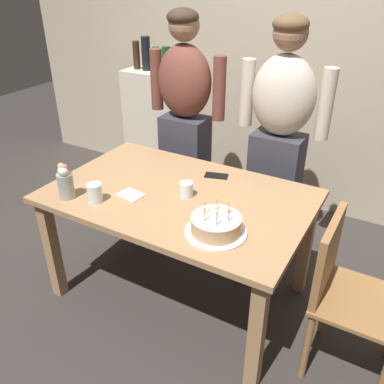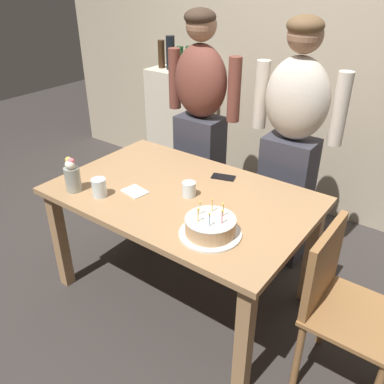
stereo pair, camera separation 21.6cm
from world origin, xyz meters
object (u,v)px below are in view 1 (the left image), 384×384
(birthday_cake, at_px, (216,226))
(water_glass_far, at_px, (95,193))
(cell_phone, at_px, (216,176))
(person_man_bearded, at_px, (185,123))
(napkin_stack, at_px, (131,195))
(dining_chair, at_px, (343,287))
(flower_vase, at_px, (65,182))
(water_glass_near, at_px, (187,189))
(person_woman_cardigan, at_px, (279,141))

(birthday_cake, relative_size, water_glass_far, 2.88)
(birthday_cake, distance_m, cell_phone, 0.62)
(cell_phone, relative_size, person_man_bearded, 0.09)
(cell_phone, relative_size, napkin_stack, 1.02)
(birthday_cake, bearing_deg, napkin_stack, 171.00)
(person_man_bearded, bearing_deg, water_glass_far, 92.11)
(cell_phone, xyz_separation_m, dining_chair, (0.89, -0.37, -0.23))
(flower_vase, relative_size, person_man_bearded, 0.13)
(napkin_stack, height_order, person_man_bearded, person_man_bearded)
(birthday_cake, distance_m, person_man_bearded, 1.25)
(water_glass_far, distance_m, dining_chair, 1.39)
(water_glass_near, height_order, cell_phone, water_glass_near)
(dining_chair, bearing_deg, birthday_cake, 107.31)
(birthday_cake, xyz_separation_m, person_woman_cardigan, (-0.04, 0.99, 0.09))
(water_glass_near, bearing_deg, napkin_stack, -150.49)
(water_glass_far, xyz_separation_m, flower_vase, (-0.17, -0.05, 0.05))
(flower_vase, bearing_deg, person_man_bearded, 83.18)
(flower_vase, bearing_deg, water_glass_far, 15.21)
(flower_vase, bearing_deg, person_woman_cardigan, 51.84)
(water_glass_near, xyz_separation_m, flower_vase, (-0.58, -0.35, 0.06))
(water_glass_near, xyz_separation_m, cell_phone, (0.04, 0.30, -0.04))
(water_glass_far, distance_m, person_woman_cardigan, 1.25)
(water_glass_near, distance_m, person_woman_cardigan, 0.79)
(birthday_cake, height_order, person_woman_cardigan, person_woman_cardigan)
(birthday_cake, relative_size, napkin_stack, 2.19)
(water_glass_near, xyz_separation_m, person_woman_cardigan, (0.28, 0.74, 0.09))
(napkin_stack, bearing_deg, birthday_cake, -9.00)
(flower_vase, height_order, person_woman_cardigan, person_woman_cardigan)
(water_glass_near, bearing_deg, person_man_bearded, 121.26)
(napkin_stack, xyz_separation_m, dining_chair, (1.21, 0.10, -0.23))
(water_glass_far, distance_m, napkin_stack, 0.21)
(person_woman_cardigan, distance_m, dining_chair, 1.09)
(napkin_stack, distance_m, person_man_bearded, 0.92)
(cell_phone, height_order, dining_chair, dining_chair)
(napkin_stack, bearing_deg, dining_chair, 4.58)
(water_glass_near, relative_size, person_man_bearded, 0.05)
(water_glass_near, bearing_deg, birthday_cake, -38.56)
(water_glass_far, bearing_deg, person_woman_cardigan, 56.63)
(cell_phone, relative_size, flower_vase, 0.68)
(birthday_cake, xyz_separation_m, dining_chair, (0.61, 0.19, -0.27))
(napkin_stack, height_order, person_woman_cardigan, person_woman_cardigan)
(dining_chair, bearing_deg, person_woman_cardigan, 39.08)
(flower_vase, bearing_deg, dining_chair, 11.03)
(water_glass_far, bearing_deg, water_glass_near, 37.02)
(water_glass_far, bearing_deg, birthday_cake, 4.49)
(water_glass_far, xyz_separation_m, napkin_stack, (0.13, 0.15, -0.05))
(birthday_cake, height_order, flower_vase, flower_vase)
(birthday_cake, xyz_separation_m, water_glass_near, (-0.32, 0.25, -0.00))
(napkin_stack, relative_size, dining_chair, 0.16)
(napkin_stack, xyz_separation_m, person_woman_cardigan, (0.56, 0.89, 0.13))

